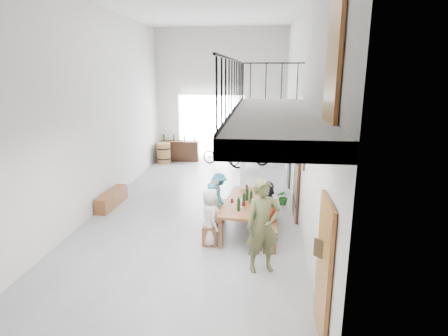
# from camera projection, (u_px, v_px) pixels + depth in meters

# --- Properties ---
(floor) EXTENTS (12.00, 12.00, 0.00)m
(floor) POSITION_uv_depth(u_px,v_px,m) (198.00, 209.00, 10.63)
(floor) COLOR slate
(floor) RESTS_ON ground
(room_walls) EXTENTS (12.00, 12.00, 12.00)m
(room_walls) POSITION_uv_depth(u_px,v_px,m) (195.00, 80.00, 9.72)
(room_walls) COLOR silver
(room_walls) RESTS_ON ground
(gateway_portal) EXTENTS (2.80, 0.08, 2.80)m
(gateway_portal) POSITION_uv_depth(u_px,v_px,m) (211.00, 128.00, 16.02)
(gateway_portal) COLOR white
(gateway_portal) RESTS_ON ground
(right_wall_decor) EXTENTS (0.07, 8.28, 5.07)m
(right_wall_decor) POSITION_uv_depth(u_px,v_px,m) (304.00, 169.00, 8.12)
(right_wall_decor) COLOR #9A6323
(right_wall_decor) RESTS_ON ground
(balcony) EXTENTS (1.52, 5.62, 4.00)m
(balcony) POSITION_uv_depth(u_px,v_px,m) (274.00, 120.00, 6.67)
(balcony) COLOR silver
(balcony) RESTS_ON ground
(tasting_table) EXTENTS (1.15, 2.35, 0.79)m
(tasting_table) POSITION_uv_depth(u_px,v_px,m) (245.00, 204.00, 8.96)
(tasting_table) COLOR brown
(tasting_table) RESTS_ON ground
(bench_inner) EXTENTS (0.36, 1.99, 0.46)m
(bench_inner) POSITION_uv_depth(u_px,v_px,m) (215.00, 221.00, 9.21)
(bench_inner) COLOR brown
(bench_inner) RESTS_ON ground
(bench_wall) EXTENTS (0.37, 2.17, 0.50)m
(bench_wall) POSITION_uv_depth(u_px,v_px,m) (271.00, 224.00, 8.97)
(bench_wall) COLOR brown
(bench_wall) RESTS_ON ground
(tableware) EXTENTS (0.58, 1.50, 0.35)m
(tableware) POSITION_uv_depth(u_px,v_px,m) (245.00, 198.00, 8.68)
(tableware) COLOR black
(tableware) RESTS_ON tasting_table
(side_bench) EXTENTS (0.40, 1.55, 0.43)m
(side_bench) POSITION_uv_depth(u_px,v_px,m) (112.00, 199.00, 10.79)
(side_bench) COLOR brown
(side_bench) RESTS_ON ground
(oak_barrel) EXTENTS (0.58, 0.58, 0.86)m
(oak_barrel) POSITION_uv_depth(u_px,v_px,m) (164.00, 153.00, 15.67)
(oak_barrel) COLOR #986235
(oak_barrel) RESTS_ON ground
(serving_counter) EXTENTS (1.66, 0.52, 0.86)m
(serving_counter) POSITION_uv_depth(u_px,v_px,m) (180.00, 151.00, 16.12)
(serving_counter) COLOR #391D10
(serving_counter) RESTS_ON ground
(counter_bottles) EXTENTS (1.40, 0.13, 0.28)m
(counter_bottles) POSITION_uv_depth(u_px,v_px,m) (179.00, 138.00, 15.99)
(counter_bottles) COLOR black
(counter_bottles) RESTS_ON serving_counter
(guest_left_a) EXTENTS (0.62, 0.75, 1.31)m
(guest_left_a) POSITION_uv_depth(u_px,v_px,m) (211.00, 217.00, 8.32)
(guest_left_a) COLOR beige
(guest_left_a) RESTS_ON ground
(guest_left_b) EXTENTS (0.46, 0.54, 1.25)m
(guest_left_b) POSITION_uv_depth(u_px,v_px,m) (213.00, 208.00, 8.93)
(guest_left_b) COLOR teal
(guest_left_b) RESTS_ON ground
(guest_left_c) EXTENTS (0.61, 0.68, 1.15)m
(guest_left_c) POSITION_uv_depth(u_px,v_px,m) (215.00, 201.00, 9.55)
(guest_left_c) COLOR beige
(guest_left_c) RESTS_ON ground
(guest_left_d) EXTENTS (0.67, 0.88, 1.20)m
(guest_left_d) POSITION_uv_depth(u_px,v_px,m) (219.00, 195.00, 9.94)
(guest_left_d) COLOR teal
(guest_left_d) RESTS_ON ground
(guest_right_a) EXTENTS (0.40, 0.66, 1.05)m
(guest_right_a) POSITION_uv_depth(u_px,v_px,m) (271.00, 219.00, 8.50)
(guest_right_a) COLOR #A82E1C
(guest_right_a) RESTS_ON ground
(guest_right_b) EXTENTS (0.72, 1.24, 1.27)m
(guest_right_b) POSITION_uv_depth(u_px,v_px,m) (266.00, 206.00, 9.03)
(guest_right_b) COLOR black
(guest_right_b) RESTS_ON ground
(guest_right_c) EXTENTS (0.44, 0.59, 1.11)m
(guest_right_c) POSITION_uv_depth(u_px,v_px,m) (265.00, 201.00, 9.63)
(guest_right_c) COLOR beige
(guest_right_c) RESTS_ON ground
(host_standing) EXTENTS (0.79, 0.64, 1.86)m
(host_standing) POSITION_uv_depth(u_px,v_px,m) (263.00, 226.00, 7.15)
(host_standing) COLOR #4F522E
(host_standing) RESTS_ON ground
(potted_plant) EXTENTS (0.43, 0.38, 0.47)m
(potted_plant) POSITION_uv_depth(u_px,v_px,m) (284.00, 197.00, 10.88)
(potted_plant) COLOR #154718
(potted_plant) RESTS_ON ground
(bicycle_near) EXTENTS (1.75, 1.04, 0.87)m
(bicycle_near) POSITION_uv_depth(u_px,v_px,m) (221.00, 155.00, 15.41)
(bicycle_near) COLOR black
(bicycle_near) RESTS_ON ground
(bicycle_far) EXTENTS (1.84, 1.33, 1.09)m
(bicycle_far) POSITION_uv_depth(u_px,v_px,m) (251.00, 154.00, 15.00)
(bicycle_far) COLOR black
(bicycle_far) RESTS_ON ground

